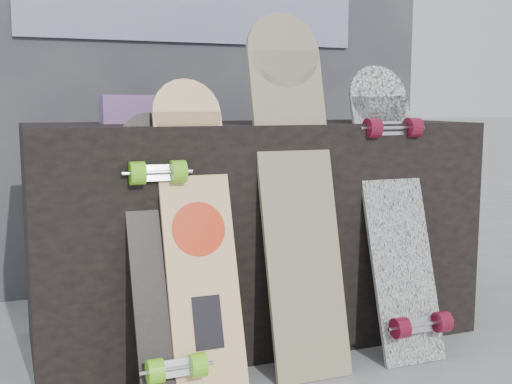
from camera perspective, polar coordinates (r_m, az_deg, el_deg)
name	(u,v)px	position (r m, az deg, el deg)	size (l,w,h in m)	color
vendor_table	(252,230)	(2.41, -0.32, -3.38)	(1.60, 0.60, 0.80)	black
booth	(190,55)	(3.18, -5.93, 12.03)	(2.40, 0.22, 2.20)	#323237
merch_box_purple	(127,109)	(2.33, -11.42, 7.23)	(0.18, 0.12, 0.10)	#543267
merch_box_small	(377,106)	(2.56, 10.75, 7.52)	(0.14, 0.14, 0.12)	#543267
merch_box_flat	(286,113)	(2.61, 2.65, 6.99)	(0.22, 0.10, 0.06)	#D1B78C
longboard_geisha	(198,225)	(1.98, -5.21, -2.92)	(0.22, 0.31, 0.95)	beige
longboard_celtic	(296,180)	(2.10, 3.55, 1.11)	(0.26, 0.32, 1.17)	#C9BE89
longboard_cascadia	(396,205)	(2.28, 12.31, -1.15)	(0.23, 0.38, 1.01)	white
skateboard_dark	(162,251)	(1.95, -8.35, -5.19)	(0.19, 0.37, 0.85)	black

